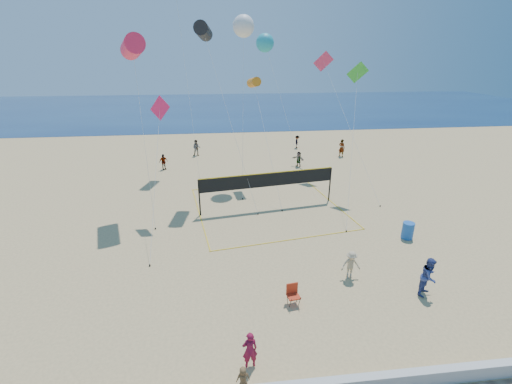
{
  "coord_description": "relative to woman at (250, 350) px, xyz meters",
  "views": [
    {
      "loc": [
        -2.81,
        -10.53,
        10.28
      ],
      "look_at": [
        -1.38,
        2.0,
        5.17
      ],
      "focal_mm": 24.0,
      "sensor_mm": 36.0,
      "label": 1
    }
  ],
  "objects": [
    {
      "name": "ocean",
      "position": [
        2.01,
        63.63,
        -0.73
      ],
      "size": [
        140.0,
        50.0,
        0.03
      ],
      "primitive_type": "cube",
      "color": "navy",
      "rests_on": "ground"
    },
    {
      "name": "far_person_4",
      "position": [
        8.43,
        29.49,
        -0.01
      ],
      "size": [
        0.76,
        1.05,
        1.47
      ],
      "primitive_type": "imported",
      "rotation": [
        0.0,
        0.0,
        1.32
      ],
      "color": "gray",
      "rests_on": "ground"
    },
    {
      "name": "bystander_b",
      "position": [
        5.39,
        4.58,
        -0.01
      ],
      "size": [
        0.95,
        0.55,
        1.46
      ],
      "primitive_type": "imported",
      "rotation": [
        0.0,
        0.0,
        -0.01
      ],
      "color": "tan",
      "rests_on": "ground"
    },
    {
      "name": "kite_4",
      "position": [
        9.17,
        15.45,
        7.68
      ],
      "size": [
        3.2,
        7.13,
        9.8
      ],
      "rotation": [
        0.0,
        0.0,
        -0.17
      ],
      "color": "green",
      "rests_on": "ground"
    },
    {
      "name": "toddler",
      "position": [
        -0.34,
        -1.36,
        0.3
      ],
      "size": [
        0.46,
        0.32,
        0.88
      ],
      "primitive_type": "imported",
      "rotation": [
        0.0,
        0.0,
        3.24
      ],
      "color": "brown",
      "rests_on": "seawall"
    },
    {
      "name": "kite_6",
      "position": [
        1.54,
        20.05,
        11.49
      ],
      "size": [
        1.95,
        6.12,
        13.06
      ],
      "rotation": [
        0.0,
        0.0,
        -0.21
      ],
      "color": "silver",
      "rests_on": "ground"
    },
    {
      "name": "far_person_3",
      "position": [
        -3.1,
        27.49,
        0.12
      ],
      "size": [
        0.88,
        0.71,
        1.73
      ],
      "primitive_type": "imported",
      "rotation": [
        0.0,
        0.0,
        -0.06
      ],
      "color": "gray",
      "rests_on": "ground"
    },
    {
      "name": "trash_barrel",
      "position": [
        10.24,
        7.97,
        -0.24
      ],
      "size": [
        0.83,
        0.83,
        1.01
      ],
      "primitive_type": "cylinder",
      "rotation": [
        0.0,
        0.0,
        0.28
      ],
      "color": "#1A54AC",
      "rests_on": "ground"
    },
    {
      "name": "kite_3",
      "position": [
        -4.28,
        12.79,
        6.0
      ],
      "size": [
        1.36,
        6.98,
        7.95
      ],
      "rotation": [
        0.0,
        0.0,
        -0.41
      ],
      "color": "#E71D5D",
      "rests_on": "ground"
    },
    {
      "name": "woman",
      "position": [
        0.0,
        0.0,
        0.0
      ],
      "size": [
        0.59,
        0.43,
        1.49
      ],
      "primitive_type": "imported",
      "rotation": [
        0.0,
        0.0,
        3.29
      ],
      "color": "maroon",
      "rests_on": "ground"
    },
    {
      "name": "bystander_a",
      "position": [
        8.43,
        3.0,
        0.19
      ],
      "size": [
        1.15,
        1.12,
        1.87
      ],
      "primitive_type": "imported",
      "rotation": [
        0.0,
        0.0,
        0.67
      ],
      "color": "navy",
      "rests_on": "ground"
    },
    {
      "name": "camp_chair",
      "position": [
        2.19,
        3.05,
        -0.19
      ],
      "size": [
        0.6,
        0.71,
        1.09
      ],
      "rotation": [
        0.0,
        0.0,
        0.15
      ],
      "color": "red",
      "rests_on": "ground"
    },
    {
      "name": "far_person_0",
      "position": [
        -6.01,
        23.04,
        0.0
      ],
      "size": [
        0.93,
        0.79,
        1.49
      ],
      "primitive_type": "imported",
      "rotation": [
        0.0,
        0.0,
        0.59
      ],
      "color": "gray",
      "rests_on": "ground"
    },
    {
      "name": "kite_0",
      "position": [
        -5.72,
        14.42,
        9.91
      ],
      "size": [
        2.08,
        5.22,
        11.45
      ],
      "rotation": [
        0.0,
        0.0,
        0.34
      ],
      "color": "#FA264D",
      "rests_on": "ground"
    },
    {
      "name": "kite_7",
      "position": [
        3.73,
        23.73,
        10.42
      ],
      "size": [
        3.99,
        5.4,
        11.96
      ],
      "rotation": [
        0.0,
        0.0,
        0.28
      ],
      "color": "teal",
      "rests_on": "ground"
    },
    {
      "name": "ground",
      "position": [
        2.01,
        1.63,
        -0.74
      ],
      "size": [
        120.0,
        120.0,
        0.0
      ],
      "primitive_type": "plane",
      "color": "tan",
      "rests_on": "ground"
    },
    {
      "name": "kite_2",
      "position": [
        2.2,
        18.84,
        7.44
      ],
      "size": [
        1.84,
        7.28,
        8.67
      ],
      "rotation": [
        0.0,
        0.0,
        0.18
      ],
      "color": "orange",
      "rests_on": "ground"
    },
    {
      "name": "volleyball_net",
      "position": [
        2.58,
        13.29,
        1.08
      ],
      "size": [
        11.26,
        11.13,
        2.64
      ],
      "rotation": [
        0.0,
        0.0,
        0.16
      ],
      "color": "black",
      "rests_on": "ground"
    },
    {
      "name": "far_person_2",
      "position": [
        12.36,
        25.47,
        0.19
      ],
      "size": [
        0.78,
        0.81,
        1.87
      ],
      "primitive_type": "imported",
      "rotation": [
        0.0,
        0.0,
        2.29
      ],
      "color": "gray",
      "rests_on": "ground"
    },
    {
      "name": "kite_1",
      "position": [
        -1.44,
        16.61,
        10.93
      ],
      "size": [
        3.85,
        5.67,
        12.31
      ],
      "rotation": [
        0.0,
        0.0,
        -0.13
      ],
      "color": "black",
      "rests_on": "ground"
    },
    {
      "name": "kite_5",
      "position": [
        8.49,
        20.53,
        8.34
      ],
      "size": [
        3.19,
        8.93,
        10.52
      ],
      "rotation": [
        0.0,
        0.0,
        -0.17
      ],
      "color": "#E6355B",
      "rests_on": "ground"
    },
    {
      "name": "far_person_1",
      "position": [
        6.95,
        22.45,
        -0.0
      ],
      "size": [
        1.22,
        1.34,
        1.49
      ],
      "primitive_type": "imported",
      "rotation": [
        0.0,
        0.0,
        -0.88
      ],
      "color": "gray",
      "rests_on": "ground"
    }
  ]
}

